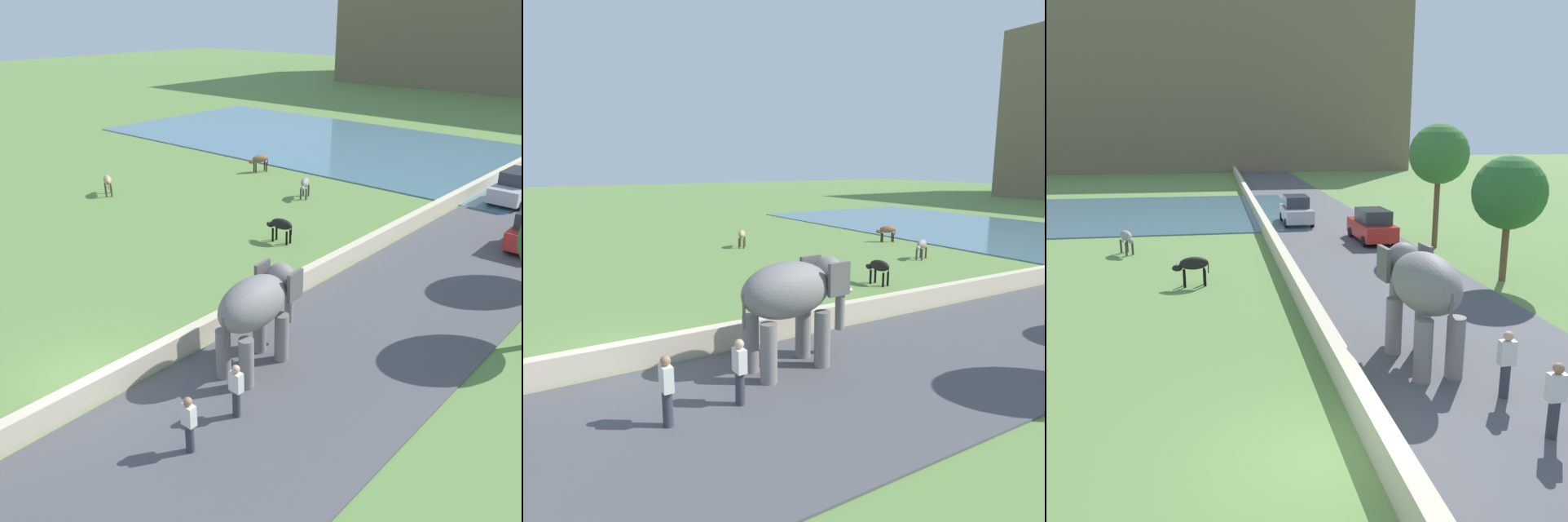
% 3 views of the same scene
% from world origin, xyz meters
% --- Properties ---
extents(ground_plane, '(220.00, 220.00, 0.00)m').
position_xyz_m(ground_plane, '(0.00, 0.00, 0.00)').
color(ground_plane, '#608442').
extents(road_surface, '(7.00, 120.00, 0.06)m').
position_xyz_m(road_surface, '(5.00, 20.00, 0.03)').
color(road_surface, '#4C4C51').
rests_on(road_surface, ground).
extents(barrier_wall, '(0.40, 110.00, 0.79)m').
position_xyz_m(barrier_wall, '(1.20, 18.00, 0.40)').
color(barrier_wall, beige).
rests_on(barrier_wall, ground).
extents(lake, '(36.00, 18.00, 0.08)m').
position_xyz_m(lake, '(-14.00, 31.80, 0.04)').
color(lake, slate).
rests_on(lake, ground).
extents(elephant, '(1.62, 3.52, 2.99)m').
position_xyz_m(elephant, '(3.41, 3.79, 2.04)').
color(elephant, slate).
rests_on(elephant, ground).
extents(person_beside_elephant, '(0.36, 0.22, 1.63)m').
position_xyz_m(person_beside_elephant, '(4.61, 1.58, 0.87)').
color(person_beside_elephant, '#33333D').
rests_on(person_beside_elephant, ground).
extents(person_trailing, '(0.36, 0.22, 1.63)m').
position_xyz_m(person_trailing, '(4.68, -0.15, 0.87)').
color(person_trailing, '#33333D').
rests_on(person_trailing, ground).
extents(car_silver, '(1.84, 4.02, 1.80)m').
position_xyz_m(car_silver, '(3.43, 25.47, 0.90)').
color(car_silver, '#B7B7BC').
rests_on(car_silver, ground).
extents(cow_black, '(1.41, 0.54, 1.15)m').
position_xyz_m(cow_black, '(-2.58, 12.17, 0.84)').
color(cow_black, black).
rests_on(cow_black, ground).
extents(cow_brown, '(0.88, 1.40, 1.15)m').
position_xyz_m(cow_brown, '(-11.67, 21.05, 0.84)').
color(cow_brown, brown).
rests_on(cow_brown, ground).
extents(cow_tan, '(1.35, 1.02, 1.15)m').
position_xyz_m(cow_tan, '(-14.91, 11.38, 0.84)').
color(cow_tan, tan).
rests_on(cow_tan, ground).
extents(cow_grey, '(0.92, 1.39, 1.15)m').
position_xyz_m(cow_grey, '(-5.92, 18.40, 0.84)').
color(cow_grey, gray).
rests_on(cow_grey, ground).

